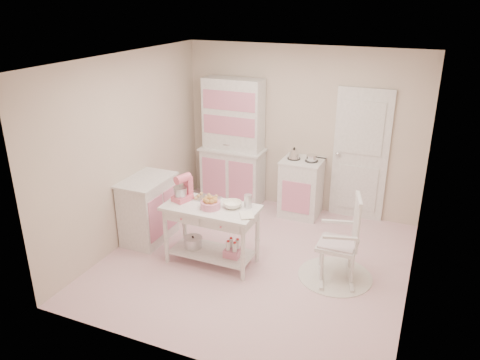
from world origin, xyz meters
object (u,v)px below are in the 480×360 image
object	(u,v)px
work_table	(212,235)
hutch	(233,142)
rocking_chair	(338,238)
bread_basket	(210,205)
stove	(301,187)
stand_mixer	(182,188)
base_cabinet	(148,209)

from	to	relation	value
work_table	hutch	bearing A→B (deg)	106.06
rocking_chair	hutch	bearing A→B (deg)	127.21
hutch	work_table	bearing A→B (deg)	-73.94
bread_basket	stove	bearing A→B (deg)	71.52
hutch	stove	bearing A→B (deg)	-2.39
bread_basket	stand_mixer	bearing A→B (deg)	170.96
stand_mixer	bread_basket	distance (m)	0.46
hutch	rocking_chair	distance (m)	2.70
base_cabinet	rocking_chair	bearing A→B (deg)	1.46
stove	stand_mixer	bearing A→B (deg)	-120.45
hutch	bread_basket	xyz separation A→B (m)	(0.57, -1.95, -0.19)
base_cabinet	rocking_chair	distance (m)	2.67
hutch	work_table	world-z (taller)	hutch
work_table	stand_mixer	world-z (taller)	stand_mixer
work_table	stand_mixer	size ratio (longest dim) A/B	3.53
stand_mixer	stove	bearing A→B (deg)	77.42
work_table	rocking_chair	bearing A→B (deg)	10.37
base_cabinet	work_table	xyz separation A→B (m)	(1.10, -0.22, -0.06)
hutch	work_table	distance (m)	2.07
work_table	bread_basket	distance (m)	0.45
hutch	stand_mixer	bearing A→B (deg)	-86.16
stove	rocking_chair	bearing A→B (deg)	-59.63
stand_mixer	bread_basket	xyz separation A→B (m)	(0.44, -0.07, -0.12)
hutch	stove	world-z (taller)	hutch
rocking_chair	stand_mixer	size ratio (longest dim) A/B	3.24
stove	base_cabinet	xyz separation A→B (m)	(-1.76, -1.63, 0.00)
base_cabinet	bread_basket	world-z (taller)	base_cabinet
stove	work_table	distance (m)	1.96
stove	base_cabinet	bearing A→B (deg)	-137.20
hutch	rocking_chair	bearing A→B (deg)	-37.29
rocking_chair	work_table	xyz separation A→B (m)	(-1.57, -0.29, -0.15)
work_table	bread_basket	xyz separation A→B (m)	(0.02, -0.05, 0.45)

